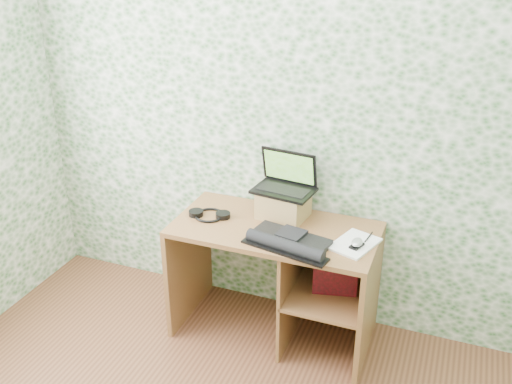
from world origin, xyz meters
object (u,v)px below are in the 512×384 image
at_px(riser, 283,204).
at_px(keyboard, 288,241).
at_px(desk, 288,266).
at_px(laptop, 286,181).
at_px(notepad, 355,244).

xyz_separation_m(riser, keyboard, (0.14, -0.32, -0.06)).
relative_size(desk, laptop, 3.19).
relative_size(riser, keyboard, 0.54).
distance_m(desk, riser, 0.38).
bearing_deg(notepad, riser, 177.98).
bearing_deg(riser, keyboard, -66.74).
relative_size(laptop, notepad, 1.34).
bearing_deg(notepad, desk, -170.45).
height_order(riser, laptop, laptop).
xyz_separation_m(desk, laptop, (-0.08, 0.15, 0.49)).
bearing_deg(keyboard, laptop, 122.36).
bearing_deg(desk, riser, 123.81).
bearing_deg(keyboard, riser, 124.61).
xyz_separation_m(riser, laptop, (0.00, 0.04, 0.14)).
distance_m(riser, laptop, 0.14).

